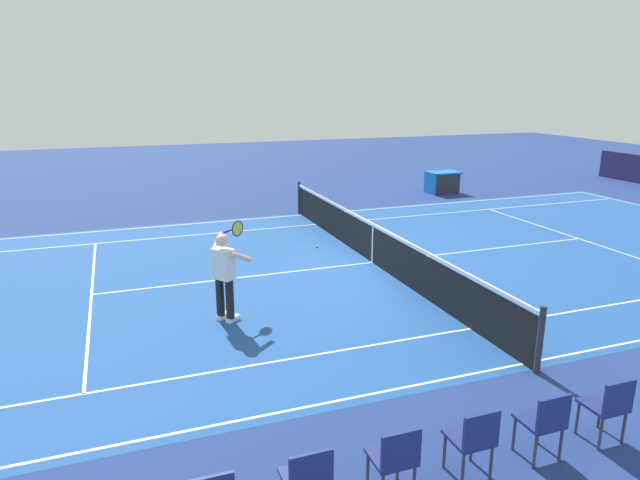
# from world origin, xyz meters

# --- Properties ---
(ground_plane) EXTENTS (60.00, 60.00, 0.00)m
(ground_plane) POSITION_xyz_m (0.00, 0.00, 0.00)
(ground_plane) COLOR navy
(court_slab) EXTENTS (24.20, 11.40, 0.00)m
(court_slab) POSITION_xyz_m (0.00, 0.00, 0.00)
(court_slab) COLOR #1E4C93
(court_slab) RESTS_ON ground_plane
(court_line_markings) EXTENTS (23.85, 11.05, 0.01)m
(court_line_markings) POSITION_xyz_m (0.00, 0.00, 0.00)
(court_line_markings) COLOR white
(court_line_markings) RESTS_ON ground_plane
(tennis_net) EXTENTS (0.10, 11.70, 1.08)m
(tennis_net) POSITION_xyz_m (0.00, 0.00, 0.49)
(tennis_net) COLOR #2D2D33
(tennis_net) RESTS_ON ground_plane
(tennis_player_near) EXTENTS (0.77, 1.06, 1.70)m
(tennis_player_near) POSITION_xyz_m (4.01, 2.23, 0.93)
(tennis_player_near) COLOR black
(tennis_player_near) RESTS_ON ground_plane
(tennis_ball) EXTENTS (0.07, 0.07, 0.07)m
(tennis_ball) POSITION_xyz_m (0.84, -1.70, 0.03)
(tennis_ball) COLOR #CCE01E
(tennis_ball) RESTS_ON ground_plane
(spectator_chair_0) EXTENTS (0.44, 0.44, 0.88)m
(spectator_chair_0) POSITION_xyz_m (0.41, 7.46, 0.52)
(spectator_chair_0) COLOR #38383D
(spectator_chair_0) RESTS_ON ground_plane
(spectator_chair_1) EXTENTS (0.44, 0.44, 0.88)m
(spectator_chair_1) POSITION_xyz_m (1.36, 7.46, 0.52)
(spectator_chair_1) COLOR #38383D
(spectator_chair_1) RESTS_ON ground_plane
(spectator_chair_2) EXTENTS (0.44, 0.44, 0.88)m
(spectator_chair_2) POSITION_xyz_m (2.31, 7.46, 0.52)
(spectator_chair_2) COLOR #38383D
(spectator_chair_2) RESTS_ON ground_plane
(spectator_chair_3) EXTENTS (0.44, 0.44, 0.88)m
(spectator_chair_3) POSITION_xyz_m (3.26, 7.46, 0.52)
(spectator_chair_3) COLOR #38383D
(spectator_chair_3) RESTS_ON ground_plane
(spectator_chair_4) EXTENTS (0.44, 0.44, 0.88)m
(spectator_chair_4) POSITION_xyz_m (4.21, 7.46, 0.52)
(spectator_chair_4) COLOR #38383D
(spectator_chair_4) RESTS_ON ground_plane
(equipment_cart_tarped) EXTENTS (1.25, 0.84, 0.85)m
(equipment_cart_tarped) POSITION_xyz_m (-6.51, -7.35, 0.44)
(equipment_cart_tarped) COLOR #2D2D33
(equipment_cart_tarped) RESTS_ON ground_plane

